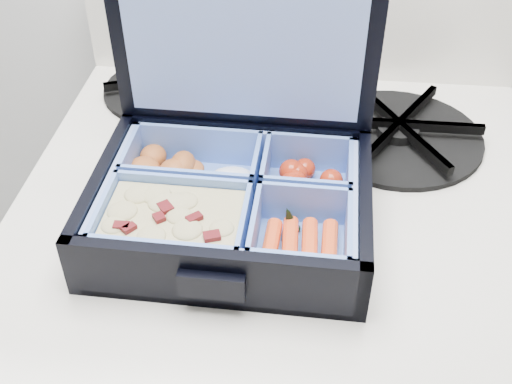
# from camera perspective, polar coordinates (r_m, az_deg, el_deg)

# --- Properties ---
(bento_box) EXTENTS (0.25, 0.20, 0.06)m
(bento_box) POSITION_cam_1_polar(r_m,az_deg,el_deg) (0.59, -2.22, -1.14)
(bento_box) COLOR black
(bento_box) RESTS_ON stove
(burner_grate) EXTENTS (0.19, 0.19, 0.03)m
(burner_grate) POSITION_cam_1_polar(r_m,az_deg,el_deg) (0.73, 12.52, 5.52)
(burner_grate) COLOR black
(burner_grate) RESTS_ON stove
(burner_grate_rear) EXTENTS (0.21, 0.21, 0.02)m
(burner_grate_rear) POSITION_cam_1_polar(r_m,az_deg,el_deg) (0.81, -7.62, 9.47)
(burner_grate_rear) COLOR black
(burner_grate_rear) RESTS_ON stove
(fork) EXTENTS (0.10, 0.19, 0.01)m
(fork) POSITION_cam_1_polar(r_m,az_deg,el_deg) (0.72, 1.47, 4.94)
(fork) COLOR #B2AFCA
(fork) RESTS_ON stove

